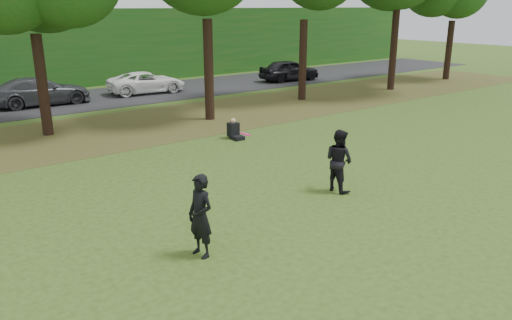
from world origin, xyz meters
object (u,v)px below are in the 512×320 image
(seated_person, at_px, (234,131))
(player_right, at_px, (339,160))
(player_left, at_px, (200,216))
(frisbee, at_px, (245,134))

(seated_person, bearing_deg, player_right, -97.14)
(player_right, height_order, seated_person, player_right)
(player_left, bearing_deg, player_right, 91.98)
(player_left, distance_m, player_right, 5.36)
(player_left, relative_size, player_right, 1.00)
(player_right, relative_size, frisbee, 6.09)
(frisbee, bearing_deg, seated_person, 56.99)
(player_left, relative_size, frisbee, 6.11)
(player_right, distance_m, frisbee, 3.78)
(player_left, relative_size, seated_person, 2.21)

